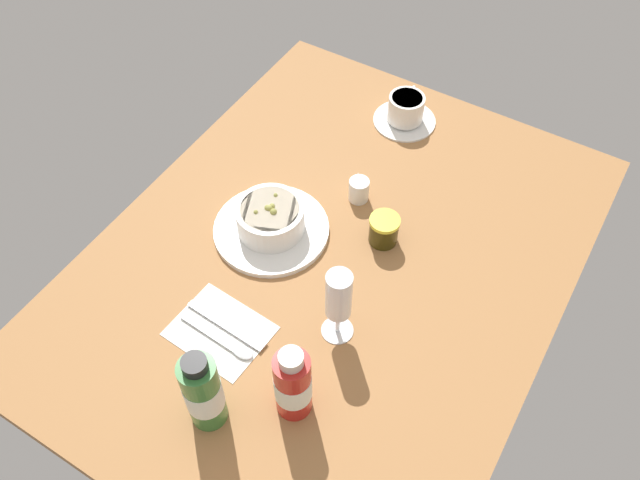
{
  "coord_description": "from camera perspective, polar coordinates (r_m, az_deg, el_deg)",
  "views": [
    {
      "loc": [
        65.97,
        37.27,
        102.47
      ],
      "look_at": [
        2.56,
        -1.1,
        7.51
      ],
      "focal_mm": 37.42,
      "sensor_mm": 36.0,
      "label": 1
    }
  ],
  "objects": [
    {
      "name": "coffee_cup",
      "position": [
        1.53,
        7.34,
        10.92
      ],
      "size": [
        14.11,
        14.11,
        6.91
      ],
      "color": "white",
      "rests_on": "ground_plane"
    },
    {
      "name": "jam_jar",
      "position": [
        1.28,
        5.48,
        0.88
      ],
      "size": [
        5.91,
        5.91,
        6.14
      ],
      "color": "#37300C",
      "rests_on": "ground_plane"
    },
    {
      "name": "cutlery_setting",
      "position": [
        1.19,
        -8.38,
        -7.78
      ],
      "size": [
        14.3,
        17.43,
        0.9
      ],
      "color": "white",
      "rests_on": "ground_plane"
    },
    {
      "name": "wine_glass",
      "position": [
        1.1,
        1.6,
        -5.01
      ],
      "size": [
        5.73,
        5.73,
        16.43
      ],
      "color": "white",
      "rests_on": "ground_plane"
    },
    {
      "name": "creamer_jug",
      "position": [
        1.35,
        3.34,
        4.35
      ],
      "size": [
        4.81,
        4.33,
        5.53
      ],
      "color": "white",
      "rests_on": "ground_plane"
    },
    {
      "name": "ground_plane",
      "position": [
        1.29,
        1.01,
        -1.9
      ],
      "size": [
        110.0,
        84.0,
        3.0
      ],
      "primitive_type": "cube",
      "color": "#9E6B3D"
    },
    {
      "name": "porridge_bowl",
      "position": [
        1.29,
        -4.24,
        1.61
      ],
      "size": [
        22.71,
        22.71,
        7.71
      ],
      "color": "white",
      "rests_on": "ground_plane"
    },
    {
      "name": "sauce_bottle_red",
      "position": [
        1.05,
        -2.34,
        -12.21
      ],
      "size": [
        5.98,
        5.98,
        16.67
      ],
      "color": "#B21E19",
      "rests_on": "ground_plane"
    },
    {
      "name": "sauce_bottle_green",
      "position": [
        1.05,
        -9.97,
        -12.67
      ],
      "size": [
        6.03,
        6.03,
        18.11
      ],
      "color": "#337233",
      "rests_on": "ground_plane"
    }
  ]
}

